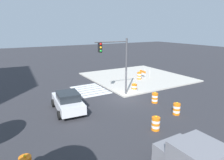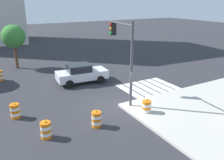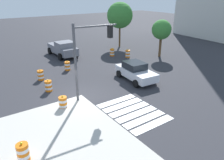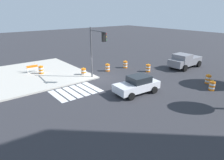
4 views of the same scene
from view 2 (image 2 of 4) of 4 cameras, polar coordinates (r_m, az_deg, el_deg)
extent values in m
plane|color=#2D2D33|center=(15.90, 1.49, -6.35)|extent=(120.00, 120.00, 0.00)
cube|color=silver|center=(18.34, 4.29, -2.79)|extent=(0.60, 3.20, 0.02)
cube|color=silver|center=(18.74, 6.20, -2.36)|extent=(0.60, 3.20, 0.02)
cube|color=silver|center=(19.16, 8.02, -1.94)|extent=(0.60, 3.20, 0.02)
cube|color=silver|center=(19.61, 9.77, -1.54)|extent=(0.60, 3.20, 0.02)
cube|color=silver|center=(20.07, 11.43, -1.16)|extent=(0.60, 3.20, 0.02)
cube|color=silver|center=(20.54, 13.02, -0.80)|extent=(0.60, 3.20, 0.02)
cube|color=silver|center=(20.29, -7.36, 1.29)|extent=(4.44, 2.21, 0.70)
cube|color=#1E2328|center=(20.03, -8.12, 2.97)|extent=(2.03, 1.76, 0.60)
cylinder|color=black|center=(21.65, -4.67, 1.57)|extent=(0.68, 0.30, 0.66)
cylinder|color=black|center=(19.97, -2.80, 0.08)|extent=(0.68, 0.30, 0.66)
cylinder|color=black|center=(20.94, -11.62, 0.62)|extent=(0.68, 0.30, 0.66)
cylinder|color=black|center=(19.19, -10.30, -1.01)|extent=(0.68, 0.30, 0.66)
cylinder|color=orange|center=(13.50, -3.79, -10.90)|extent=(0.56, 0.56, 0.18)
cylinder|color=white|center=(13.41, -3.80, -10.23)|extent=(0.56, 0.56, 0.18)
cylinder|color=orange|center=(13.32, -3.82, -9.56)|extent=(0.56, 0.56, 0.18)
cylinder|color=white|center=(13.24, -3.84, -8.87)|extent=(0.56, 0.56, 0.18)
cylinder|color=orange|center=(13.16, -3.85, -8.18)|extent=(0.56, 0.56, 0.18)
sphere|color=yellow|center=(13.09, -3.87, -7.60)|extent=(0.12, 0.12, 0.12)
cylinder|color=orange|center=(14.96, 8.38, -7.90)|extent=(0.56, 0.56, 0.18)
cylinder|color=white|center=(14.88, 8.42, -7.29)|extent=(0.56, 0.56, 0.18)
cylinder|color=orange|center=(14.80, 8.45, -6.66)|extent=(0.56, 0.56, 0.18)
cylinder|color=white|center=(14.72, 8.49, -6.03)|extent=(0.56, 0.56, 0.18)
cylinder|color=orange|center=(14.65, 8.52, -5.39)|extent=(0.56, 0.56, 0.18)
sphere|color=yellow|center=(14.59, 8.55, -4.86)|extent=(0.12, 0.12, 0.12)
cylinder|color=orange|center=(12.95, -15.73, -13.07)|extent=(0.56, 0.56, 0.18)
cylinder|color=white|center=(12.86, -15.80, -12.39)|extent=(0.56, 0.56, 0.18)
cylinder|color=orange|center=(12.77, -15.88, -11.70)|extent=(0.56, 0.56, 0.18)
cylinder|color=white|center=(12.68, -15.95, -11.00)|extent=(0.56, 0.56, 0.18)
cylinder|color=orange|center=(12.59, -16.03, -10.29)|extent=(0.56, 0.56, 0.18)
sphere|color=yellow|center=(12.52, -16.09, -9.69)|extent=(0.12, 0.12, 0.12)
cylinder|color=orange|center=(15.52, -22.45, -8.22)|extent=(0.56, 0.56, 0.18)
cylinder|color=white|center=(15.44, -22.54, -7.62)|extent=(0.56, 0.56, 0.18)
cylinder|color=orange|center=(15.36, -22.62, -7.02)|extent=(0.56, 0.56, 0.18)
cylinder|color=white|center=(15.29, -22.71, -6.41)|extent=(0.56, 0.56, 0.18)
cylinder|color=orange|center=(15.22, -22.79, -5.80)|extent=(0.56, 0.56, 0.18)
sphere|color=yellow|center=(15.16, -22.87, -5.28)|extent=(0.12, 0.12, 0.12)
cylinder|color=orange|center=(22.99, -25.70, 0.10)|extent=(0.56, 0.56, 0.18)
cylinder|color=white|center=(22.94, -25.76, 0.53)|extent=(0.56, 0.56, 0.18)
cylinder|color=orange|center=(22.89, -25.83, 0.96)|extent=(0.56, 0.56, 0.18)
cylinder|color=#4C4C51|center=(14.71, 4.80, 3.54)|extent=(0.18, 0.18, 5.50)
cylinder|color=#4C4C51|center=(15.66, 2.10, 13.67)|extent=(0.39, 3.20, 0.12)
cube|color=black|center=(16.71, 0.32, 12.47)|extent=(0.38, 0.31, 0.90)
sphere|color=red|center=(16.60, -0.29, 13.47)|extent=(0.20, 0.20, 0.20)
sphere|color=#F2A514|center=(16.63, -0.29, 12.44)|extent=(0.20, 0.20, 0.20)
sphere|color=green|center=(16.67, -0.29, 11.41)|extent=(0.20, 0.20, 0.20)
cylinder|color=brown|center=(26.21, -22.43, 5.36)|extent=(0.30, 0.30, 2.50)
sphere|color=#387F33|center=(25.84, -23.01, 9.81)|extent=(2.34, 2.34, 2.34)
camera|label=1|loc=(23.83, -50.28, 11.91)|focal=32.16mm
camera|label=3|loc=(21.80, 47.36, 15.04)|focal=34.66mm
camera|label=4|loc=(35.97, 3.87, 19.86)|focal=32.15mm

